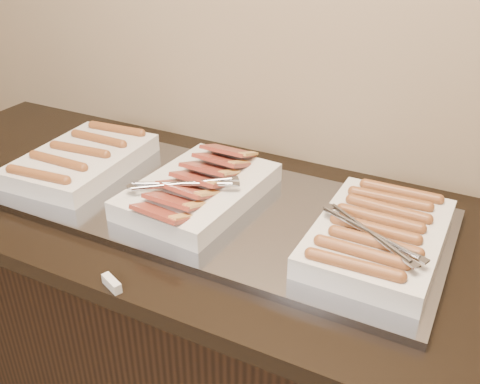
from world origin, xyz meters
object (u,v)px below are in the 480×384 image
Objects in this scene: dish_left at (82,159)px; dish_right at (378,235)px; warming_tray at (202,203)px; dish_center at (199,189)px; counter at (213,339)px.

dish_left is 0.83m from dish_right.
warming_tray is 2.87× the size of dish_center.
warming_tray is 3.05× the size of dish_right.
dish_right reaches higher than counter.
counter is 1.72× the size of warming_tray.
counter is at bearing 0.00° from warming_tray.
dish_center is (-0.01, -0.00, 0.04)m from warming_tray.
dish_right is at bearing -3.23° from dish_left.
counter is 0.66m from dish_right.
counter is 0.46m from warming_tray.
dish_left is at bearing -180.00° from warming_tray.
counter is at bearing 179.96° from dish_right.
dish_center is at bearing -172.36° from counter.
dish_left is at bearing -179.81° from dish_right.
counter is 0.50m from dish_center.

